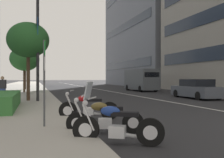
% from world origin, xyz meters
% --- Properties ---
extents(sidewalk_right_plaza, '(160.00, 8.13, 0.15)m').
position_xyz_m(sidewalk_right_plaza, '(30.00, 11.12, 0.07)').
color(sidewalk_right_plaza, '#A39E93').
rests_on(sidewalk_right_plaza, ground).
extents(lane_centre_stripe, '(110.00, 0.16, 0.01)m').
position_xyz_m(lane_centre_stripe, '(35.00, 0.00, 0.00)').
color(lane_centre_stripe, silver).
rests_on(lane_centre_stripe, ground).
extents(motorcycle_mid_row, '(1.16, 1.99, 1.49)m').
position_xyz_m(motorcycle_mid_row, '(0.42, 6.70, 0.44)').
color(motorcycle_mid_row, black).
rests_on(motorcycle_mid_row, ground).
extents(motorcycle_nearest_camera, '(0.80, 2.15, 1.08)m').
position_xyz_m(motorcycle_nearest_camera, '(1.64, 6.65, 0.41)').
color(motorcycle_nearest_camera, black).
rests_on(motorcycle_nearest_camera, ground).
extents(motorcycle_far_end_row, '(0.92, 2.17, 1.11)m').
position_xyz_m(motorcycle_far_end_row, '(4.16, 6.60, 0.43)').
color(motorcycle_far_end_row, black).
rests_on(motorcycle_far_end_row, ground).
extents(car_following_behind, '(4.68, 1.94, 1.49)m').
position_xyz_m(car_following_behind, '(11.63, -3.43, 0.69)').
color(car_following_behind, '#4C515B').
rests_on(car_following_behind, ground).
extents(delivery_van_ahead, '(6.08, 2.17, 2.63)m').
position_xyz_m(delivery_van_ahead, '(23.35, -3.84, 1.41)').
color(delivery_van_ahead, '#4C5156').
rests_on(delivery_van_ahead, ground).
extents(parking_sign_by_curb, '(0.32, 0.06, 2.54)m').
position_xyz_m(parking_sign_by_curb, '(2.44, 8.25, 1.74)').
color(parking_sign_by_curb, '#47494C').
rests_on(parking_sign_by_curb, sidewalk_right_plaza).
extents(street_lamp_with_banners, '(1.26, 2.43, 8.75)m').
position_xyz_m(street_lamp_with_banners, '(11.14, 8.04, 5.32)').
color(street_lamp_with_banners, '#232326').
rests_on(street_lamp_with_banners, sidewalk_right_plaza).
extents(clipped_hedge_bed, '(5.62, 1.10, 0.71)m').
position_xyz_m(clipped_hedge_bed, '(7.70, 9.88, 0.51)').
color(clipped_hedge_bed, '#337033').
rests_on(clipped_hedge_bed, sidewalk_right_plaza).
extents(street_tree_mid_sidewalk, '(2.62, 2.62, 4.95)m').
position_xyz_m(street_tree_mid_sidewalk, '(11.66, 8.94, 3.97)').
color(street_tree_mid_sidewalk, '#473323').
rests_on(street_tree_mid_sidewalk, sidewalk_right_plaza).
extents(street_tree_near_plaza_corner, '(2.87, 2.87, 4.63)m').
position_xyz_m(street_tree_near_plaza_corner, '(22.13, 9.59, 3.55)').
color(street_tree_near_plaza_corner, '#473323').
rests_on(street_tree_near_plaza_corner, sidewalk_right_plaza).
extents(street_tree_far_plaza, '(3.54, 3.54, 5.33)m').
position_xyz_m(street_tree_far_plaza, '(28.70, 9.74, 3.97)').
color(street_tree_far_plaza, '#473323').
rests_on(street_tree_far_plaza, sidewalk_right_plaza).
extents(pedestrian_on_plaza, '(0.34, 0.45, 1.54)m').
position_xyz_m(pedestrian_on_plaza, '(11.47, 10.43, 0.92)').
color(pedestrian_on_plaza, '#33478C').
rests_on(pedestrian_on_plaza, sidewalk_right_plaza).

